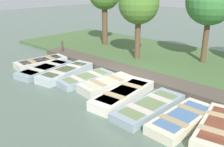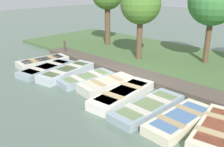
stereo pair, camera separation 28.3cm
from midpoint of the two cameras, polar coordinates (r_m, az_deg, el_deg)
ground_plane at (r=12.60m, az=2.20°, el=-1.82°), size 80.00×80.00×0.00m
shore_bank at (r=16.44m, az=14.01°, el=3.10°), size 8.00×24.00×0.16m
dock_walkway at (r=13.38m, az=5.54°, el=0.06°), size 1.29×14.32×0.28m
rowboat_0 at (r=15.70m, az=-15.01°, el=2.64°), size 3.12×1.44×0.38m
rowboat_1 at (r=14.40m, az=-14.22°, el=1.08°), size 3.45×1.72×0.34m
rowboat_2 at (r=13.50m, az=-9.77°, el=0.35°), size 3.46×1.60×0.43m
rowboat_3 at (r=12.58m, az=-5.24°, el=-1.13°), size 2.96×1.43×0.33m
rowboat_4 at (r=11.64m, az=-0.41°, el=-2.51°), size 2.81×1.47×0.44m
rowboat_5 at (r=10.63m, az=3.17°, el=-4.83°), size 3.54×1.43×0.43m
rowboat_6 at (r=9.81m, az=9.05°, el=-7.61°), size 3.38×1.26×0.33m
rowboat_7 at (r=9.17m, az=16.16°, el=-10.16°), size 3.03×1.24×0.36m
rowboat_8 at (r=8.95m, az=23.78°, el=-11.74°), size 3.07×1.62×0.42m
mooring_post_near at (r=17.44m, az=-10.27°, el=5.83°), size 0.13×0.13×1.03m
park_tree_left at (r=15.45m, az=7.10°, el=15.36°), size 2.43×2.43×4.75m
park_tree_center at (r=15.57m, az=22.56°, el=14.95°), size 2.74×2.74×5.12m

